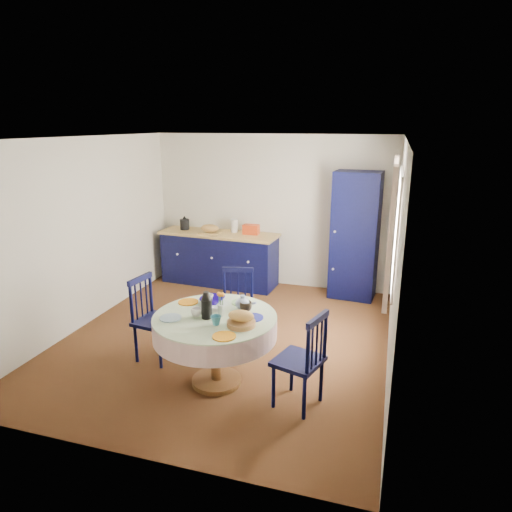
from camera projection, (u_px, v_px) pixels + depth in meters
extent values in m
plane|color=black|center=(226.00, 338.00, 5.86)|extent=(4.50, 4.50, 0.00)
plane|color=white|center=(222.00, 138.00, 5.16)|extent=(4.50, 4.50, 0.00)
cube|color=beige|center=(272.00, 211.00, 7.57)|extent=(4.00, 0.02, 2.50)
cube|color=beige|center=(83.00, 233.00, 6.06)|extent=(0.02, 4.50, 2.50)
cube|color=beige|center=(396.00, 258.00, 4.95)|extent=(0.02, 4.50, 2.50)
plane|color=white|center=(398.00, 230.00, 5.16)|extent=(0.00, 1.20, 1.20)
cube|color=white|center=(390.00, 239.00, 4.52)|extent=(0.05, 0.34, 1.45)
cube|color=white|center=(392.00, 214.00, 5.81)|extent=(0.05, 0.34, 1.45)
cube|color=black|center=(219.00, 259.00, 7.77)|extent=(1.98, 0.71, 0.86)
cube|color=tan|center=(219.00, 234.00, 7.65)|extent=(2.04, 0.75, 0.04)
cube|color=#A12D0F|center=(251.00, 230.00, 7.48)|extent=(0.27, 0.16, 0.16)
cube|color=tan|center=(210.00, 233.00, 7.60)|extent=(0.35, 0.26, 0.02)
ellipsoid|color=tan|center=(210.00, 228.00, 7.58)|extent=(0.31, 0.20, 0.13)
cylinder|color=silver|center=(234.00, 226.00, 7.63)|extent=(0.12, 0.12, 0.22)
cube|color=black|center=(355.00, 236.00, 7.03)|extent=(0.73, 0.55, 1.98)
cylinder|color=white|center=(336.00, 232.00, 6.84)|extent=(0.04, 0.02, 0.04)
cylinder|color=white|center=(334.00, 270.00, 7.01)|extent=(0.04, 0.02, 0.04)
cylinder|color=#533A17|center=(217.00, 380.00, 4.86)|extent=(0.52, 0.52, 0.05)
cylinder|color=#533A17|center=(216.00, 350.00, 4.76)|extent=(0.11, 0.11, 0.70)
cylinder|color=#533A17|center=(215.00, 318.00, 4.66)|extent=(1.21, 1.21, 0.03)
cylinder|color=silver|center=(215.00, 327.00, 4.68)|extent=(1.27, 1.27, 0.22)
cylinder|color=white|center=(215.00, 317.00, 4.65)|extent=(1.27, 1.27, 0.01)
cylinder|color=#93B5C5|center=(170.00, 318.00, 4.59)|extent=(0.22, 0.22, 0.01)
cylinder|color=orange|center=(224.00, 336.00, 4.19)|extent=(0.22, 0.22, 0.01)
cylinder|color=navy|center=(253.00, 317.00, 4.60)|extent=(0.22, 0.22, 0.01)
cylinder|color=#8EC37A|center=(242.00, 302.00, 4.98)|extent=(0.22, 0.22, 0.01)
cylinder|color=orange|center=(188.00, 302.00, 5.00)|extent=(0.22, 0.22, 0.01)
cylinder|color=#9E6B3F|center=(241.00, 323.00, 4.41)|extent=(0.28, 0.28, 0.05)
ellipsoid|color=tan|center=(241.00, 316.00, 4.39)|extent=(0.26, 0.16, 0.11)
cube|color=silver|center=(215.00, 309.00, 4.77)|extent=(0.10, 0.07, 0.04)
cylinder|color=black|center=(160.00, 350.00, 5.09)|extent=(0.04, 0.04, 0.45)
cylinder|color=black|center=(178.00, 337.00, 5.40)|extent=(0.04, 0.04, 0.45)
cylinder|color=black|center=(136.00, 344.00, 5.23)|extent=(0.04, 0.04, 0.45)
cylinder|color=black|center=(155.00, 331.00, 5.54)|extent=(0.04, 0.04, 0.45)
cube|color=black|center=(156.00, 321.00, 5.25)|extent=(0.47, 0.49, 0.04)
cylinder|color=black|center=(131.00, 303.00, 5.10)|extent=(0.04, 0.04, 0.50)
cylinder|color=black|center=(151.00, 293.00, 5.41)|extent=(0.04, 0.04, 0.50)
cube|color=black|center=(140.00, 279.00, 5.19)|extent=(0.09, 0.40, 0.06)
cylinder|color=black|center=(136.00, 302.00, 5.18)|extent=(0.02, 0.02, 0.42)
cylinder|color=black|center=(141.00, 300.00, 5.26)|extent=(0.02, 0.02, 0.42)
cylinder|color=black|center=(147.00, 297.00, 5.34)|extent=(0.02, 0.02, 0.42)
cylinder|color=black|center=(221.00, 333.00, 5.51)|extent=(0.04, 0.04, 0.43)
cylinder|color=black|center=(250.00, 334.00, 5.49)|extent=(0.04, 0.04, 0.43)
cylinder|color=black|center=(225.00, 322.00, 5.82)|extent=(0.04, 0.04, 0.43)
cylinder|color=black|center=(252.00, 323.00, 5.80)|extent=(0.04, 0.04, 0.43)
cube|color=black|center=(237.00, 310.00, 5.59)|extent=(0.50, 0.49, 0.04)
cylinder|color=black|center=(224.00, 286.00, 5.71)|extent=(0.04, 0.04, 0.48)
cylinder|color=black|center=(252.00, 287.00, 5.69)|extent=(0.04, 0.04, 0.48)
cube|color=black|center=(238.00, 270.00, 5.63)|extent=(0.38, 0.13, 0.06)
cylinder|color=black|center=(231.00, 288.00, 5.71)|extent=(0.02, 0.02, 0.40)
cylinder|color=black|center=(238.00, 288.00, 5.70)|extent=(0.02, 0.02, 0.40)
cylinder|color=black|center=(245.00, 288.00, 5.70)|extent=(0.02, 0.02, 0.40)
cylinder|color=black|center=(292.00, 371.00, 4.67)|extent=(0.04, 0.04, 0.45)
cylinder|color=black|center=(273.00, 387.00, 4.38)|extent=(0.04, 0.04, 0.45)
cylinder|color=black|center=(321.00, 380.00, 4.49)|extent=(0.04, 0.04, 0.45)
cylinder|color=black|center=(304.00, 398.00, 4.20)|extent=(0.04, 0.04, 0.45)
cube|color=black|center=(298.00, 361.00, 4.37)|extent=(0.53, 0.54, 0.04)
cylinder|color=black|center=(325.00, 335.00, 4.34)|extent=(0.04, 0.04, 0.50)
cylinder|color=black|center=(308.00, 350.00, 4.05)|extent=(0.04, 0.04, 0.50)
cube|color=black|center=(318.00, 319.00, 4.13)|extent=(0.16, 0.39, 0.06)
cylinder|color=black|center=(321.00, 341.00, 4.28)|extent=(0.02, 0.02, 0.42)
cylinder|color=black|center=(317.00, 344.00, 4.20)|extent=(0.02, 0.02, 0.42)
cylinder|color=black|center=(312.00, 348.00, 4.13)|extent=(0.02, 0.02, 0.42)
imported|color=silver|center=(196.00, 312.00, 4.63)|extent=(0.11, 0.11, 0.09)
imported|color=#2B687B|center=(216.00, 320.00, 4.43)|extent=(0.10, 0.10, 0.09)
imported|color=black|center=(246.00, 307.00, 4.75)|extent=(0.13, 0.13, 0.10)
imported|color=silver|center=(209.00, 299.00, 4.97)|extent=(0.11, 0.11, 0.10)
imported|color=#130371|center=(212.00, 300.00, 4.98)|extent=(0.26, 0.26, 0.06)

